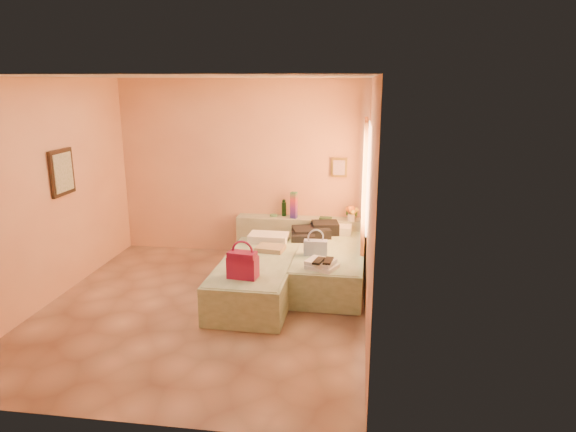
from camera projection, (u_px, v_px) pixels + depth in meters
The scene contains 16 objects.
ground at pixel (204, 308), 6.43m from camera, with size 4.50×4.50×0.00m, color tan.
room_walls at pixel (227, 160), 6.48m from camera, with size 4.02×4.51×2.81m.
headboard_ledge at pixel (301, 237), 8.22m from camera, with size 2.05×0.30×0.65m, color #AEBB99.
bed_left at pixel (258, 278), 6.71m from camera, with size 0.90×2.00×0.50m, color beige.
bed_right at pixel (330, 266), 7.16m from camera, with size 0.90×2.00×0.50m, color beige.
water_bottle at pixel (284, 208), 8.21m from camera, with size 0.07×0.07×0.25m, color #153C1A.
rainbow_box at pixel (294, 205), 8.06m from camera, with size 0.09×0.09×0.42m, color maroon.
small_dish at pixel (274, 215), 8.22m from camera, with size 0.12×0.12×0.03m, color #549B67.
green_book at pixel (326, 218), 8.03m from camera, with size 0.19×0.14×0.03m, color #25462C.
flower_vase at pixel (352, 212), 7.92m from camera, with size 0.22×0.22×0.28m, color white.
magenta_handbag at pixel (243, 264), 6.03m from camera, with size 0.35×0.20×0.33m, color maroon.
khaki_garment at pixel (270, 248), 7.02m from camera, with size 0.37×0.30×0.06m, color tan.
clothes_pile at pixel (314, 231), 7.64m from camera, with size 0.58×0.58×0.18m, color black.
blue_handbag at pixel (316, 248), 6.84m from camera, with size 0.31×0.13×0.20m, color #4361A1.
towel_stack at pixel (322, 264), 6.36m from camera, with size 0.35×0.30×0.10m, color white.
sandal_pair at pixel (323, 261), 6.29m from camera, with size 0.19×0.25×0.03m, color black.
Camera 1 is at (1.88, -5.71, 2.76)m, focal length 32.00 mm.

